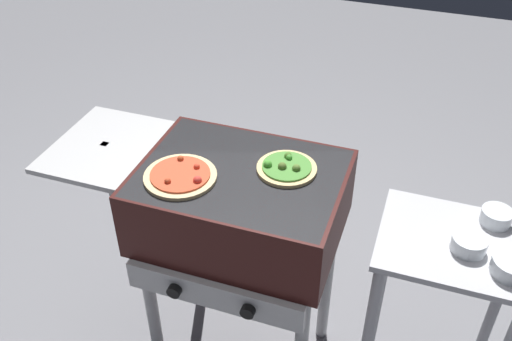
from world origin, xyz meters
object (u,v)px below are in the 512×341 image
(grill, at_px, (237,208))
(topping_bowl_near, at_px, (469,244))
(pizza_veggie, at_px, (286,167))
(pizza_pepperoni, at_px, (181,176))
(topping_bowl_far, at_px, (512,267))
(prep_table, at_px, (441,298))
(topping_bowl_middle, at_px, (496,217))

(grill, distance_m, topping_bowl_near, 0.71)
(pizza_veggie, xyz_separation_m, pizza_pepperoni, (-0.29, -0.14, -0.00))
(grill, xyz_separation_m, topping_bowl_far, (0.82, -0.07, 0.08))
(grill, distance_m, pizza_veggie, 0.22)
(prep_table, height_order, topping_bowl_far, topping_bowl_far)
(pizza_pepperoni, distance_m, prep_table, 0.89)
(pizza_pepperoni, relative_size, topping_bowl_middle, 2.44)
(topping_bowl_far, distance_m, topping_bowl_middle, 0.20)
(topping_bowl_far, bearing_deg, pizza_veggie, 168.75)
(pizza_pepperoni, bearing_deg, topping_bowl_middle, 12.69)
(pizza_pepperoni, height_order, prep_table, pizza_pepperoni)
(pizza_veggie, distance_m, topping_bowl_far, 0.69)
(pizza_pepperoni, distance_m, topping_bowl_near, 0.86)
(grill, bearing_deg, topping_bowl_middle, 9.21)
(topping_bowl_far, bearing_deg, prep_table, 152.01)
(grill, distance_m, pizza_pepperoni, 0.23)
(grill, height_order, topping_bowl_far, grill)
(pizza_pepperoni, distance_m, topping_bowl_middle, 0.95)
(grill, relative_size, topping_bowl_middle, 10.49)
(prep_table, bearing_deg, pizza_veggie, 173.74)
(topping_bowl_middle, bearing_deg, topping_bowl_near, -116.08)
(topping_bowl_near, bearing_deg, topping_bowl_middle, 63.92)
(prep_table, xyz_separation_m, topping_bowl_far, (0.14, -0.08, 0.26))
(topping_bowl_far, height_order, topping_bowl_middle, same)
(pizza_veggie, height_order, pizza_pepperoni, same)
(pizza_veggie, height_order, prep_table, pizza_veggie)
(topping_bowl_near, height_order, topping_bowl_middle, same)
(pizza_pepperoni, xyz_separation_m, topping_bowl_far, (0.96, 0.01, -0.07))
(topping_bowl_far, bearing_deg, topping_bowl_middle, 102.31)
(pizza_veggie, distance_m, topping_bowl_near, 0.57)
(topping_bowl_near, distance_m, topping_bowl_middle, 0.16)
(pizza_veggie, distance_m, pizza_pepperoni, 0.32)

